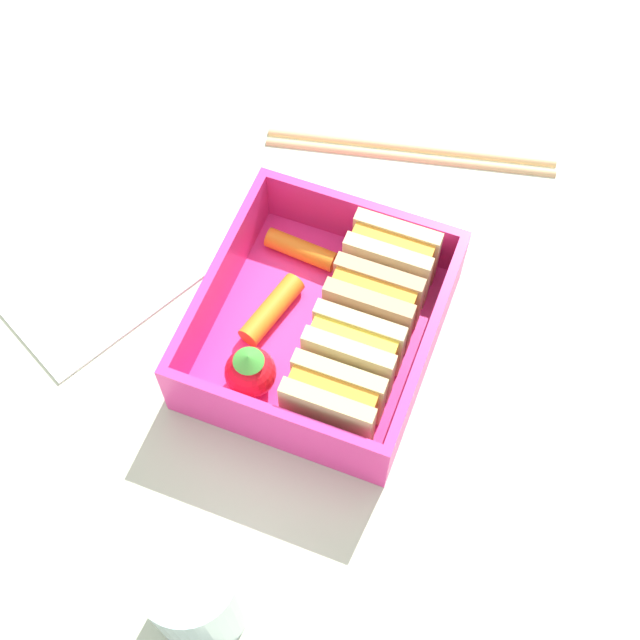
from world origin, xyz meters
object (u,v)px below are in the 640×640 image
Objects in this scene: carrot_stick_far_left at (301,250)px; sandwich_center_left at (373,304)px; sandwich_left at (391,259)px; folded_napkin at (114,263)px; carrot_stick_left at (272,308)px; strawberry_far_left at (250,371)px; drinking_glass at (197,592)px; chopstick_pair at (411,150)px; sandwich_center at (353,351)px; sandwich_center_right at (333,402)px.

sandwich_center_left is at bearing 62.35° from carrot_stick_far_left.
sandwich_left is 19.08cm from folded_napkin.
strawberry_far_left is at bearing 7.71° from carrot_stick_left.
sandwich_left is at bearing 93.22° from carrot_stick_far_left.
folded_napkin is (-18.56, -15.35, -3.97)cm from drinking_glass.
sandwich_left reaches higher than chopstick_pair.
sandwich_left is at bearing 173.28° from drinking_glass.
strawberry_far_left is 0.18× the size of chopstick_pair.
drinking_glass is at bearing -7.89° from sandwich_center_left.
sandwich_center is at bearing 170.44° from drinking_glass.
sandwich_center_right is 0.27× the size of chopstick_pair.
sandwich_center is at bearing 180.00° from sandwich_center_right.
sandwich_center_left is at bearing 180.00° from sandwich_center.
chopstick_pair is (-16.78, 3.99, -1.58)cm from carrot_stick_left.
sandwich_center is 0.37× the size of folded_napkin.
strawberry_far_left reaches higher than folded_napkin.
chopstick_pair is (-22.17, -2.16, -3.27)cm from sandwich_center_right.
sandwich_center_left is at bearing 105.36° from carrot_stick_left.
carrot_stick_far_left reaches higher than chopstick_pair.
sandwich_center_right is 19.29cm from folded_napkin.
chopstick_pair is (-11.56, -2.16, -3.27)cm from sandwich_left.
sandwich_center_left is at bearing 94.40° from folded_napkin.
carrot_stick_left reaches higher than folded_napkin.
sandwich_center reaches higher than folded_napkin.
sandwich_center_right reaches higher than carrot_stick_far_left.
folded_napkin is at bearing -74.77° from sandwich_left.
chopstick_pair is 35.26cm from drinking_glass.
folded_napkin is at bearing -112.81° from strawberry_far_left.
sandwich_left is 6.35cm from carrot_stick_far_left.
folded_napkin is (-2.14, -18.11, -3.42)cm from sandwich_center.
carrot_stick_far_left reaches higher than folded_napkin.
sandwich_center_right reaches higher than folded_napkin.
carrot_stick_left is at bearing 88.58° from folded_napkin.
strawberry_far_left is 0.45× the size of drinking_glass.
drinking_glass is at bearing 10.50° from carrot_stick_left.
carrot_stick_far_left is (-6.73, -6.10, -1.74)cm from sandwich_center.
folded_napkin is (-5.68, -18.11, -3.42)cm from sandwich_center_right.
carrot_stick_far_left is at bearing -137.83° from sandwich_center.
folded_napkin is at bearing -69.10° from carrot_stick_far_left.
folded_napkin is at bearing -85.60° from sandwich_center_left.
carrot_stick_left is (-1.85, -6.15, -1.69)cm from sandwich_center.
strawberry_far_left is 13.98cm from folded_napkin.
sandwich_center_right reaches higher than carrot_stick_left.
drinking_glass reaches higher than chopstick_pair.
carrot_stick_far_left is at bearing -171.81° from drinking_glass.
sandwich_center is 1.09× the size of carrot_stick_left.
sandwich_center_right is 12.07cm from carrot_stick_far_left.
carrot_stick_far_left is 12.63cm from chopstick_pair.
sandwich_left is 10.61cm from sandwich_center_right.
carrot_stick_far_left is 9.98cm from strawberry_far_left.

